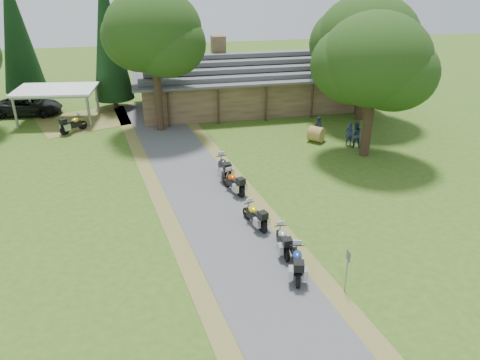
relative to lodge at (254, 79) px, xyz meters
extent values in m
plane|color=#375518|center=(-6.00, -24.00, -2.45)|extent=(120.00, 120.00, 0.00)
plane|color=#4A4B4D|center=(-6.50, -20.00, -2.45)|extent=(51.95, 51.95, 0.00)
imported|color=black|center=(-19.70, 1.40, -1.28)|extent=(3.47, 6.41, 2.34)
imported|color=navy|center=(4.44, -11.17, -1.42)|extent=(0.62, 0.47, 2.06)
imported|color=navy|center=(4.70, -11.65, -1.33)|extent=(0.71, 0.57, 2.25)
imported|color=navy|center=(2.72, -9.50, -1.43)|extent=(0.45, 0.60, 2.04)
cylinder|color=olive|center=(2.41, -9.94, -1.89)|extent=(1.51, 1.51, 1.12)
cone|color=black|center=(-12.37, 1.86, 3.60)|extent=(3.46, 3.46, 12.09)
cone|color=black|center=(-20.58, 6.14, 3.51)|extent=(3.77, 3.77, 11.91)
camera|label=1|loc=(-9.92, -40.75, 9.95)|focal=35.00mm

